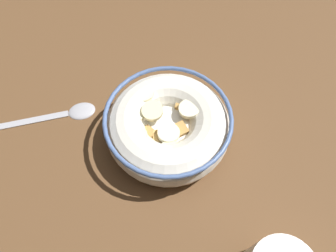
{
  "coord_description": "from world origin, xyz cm",
  "views": [
    {
      "loc": [
        10.63,
        18.11,
        39.64
      ],
      "look_at": [
        0.0,
        0.0,
        3.0
      ],
      "focal_mm": 33.17,
      "sensor_mm": 36.0,
      "label": 1
    }
  ],
  "objects": [
    {
      "name": "ground_plane",
      "position": [
        0.0,
        0.0,
        -1.0
      ],
      "size": [
        95.85,
        95.85,
        2.0
      ],
      "primitive_type": "cube",
      "color": "brown"
    },
    {
      "name": "cereal_bowl",
      "position": [
        0.03,
        0.0,
        3.02
      ],
      "size": [
        17.07,
        17.07,
        5.6
      ],
      "color": "silver",
      "rests_on": "ground_plane"
    },
    {
      "name": "spoon",
      "position": [
        11.55,
        -11.09,
        0.33
      ],
      "size": [
        16.42,
        6.74,
        0.8
      ],
      "color": "#A5A5AD",
      "rests_on": "ground_plane"
    }
  ]
}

